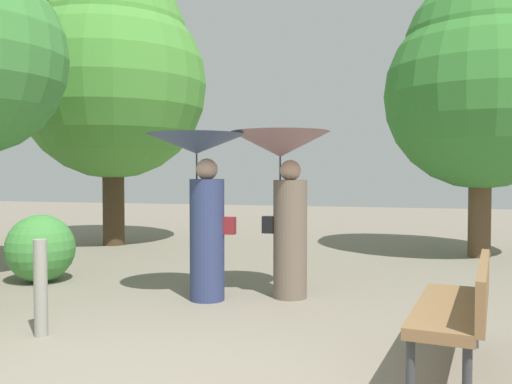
{
  "coord_description": "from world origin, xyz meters",
  "views": [
    {
      "loc": [
        1.68,
        -3.26,
        1.48
      ],
      "look_at": [
        0.0,
        3.07,
        1.24
      ],
      "focal_mm": 37.66,
      "sensor_mm": 36.0,
      "label": 1
    }
  ],
  "objects_px": {
    "person_left": "(201,185)",
    "tree_near_right": "(482,80)",
    "park_bench": "(460,304)",
    "person_right": "(284,178)",
    "path_marker_post": "(41,288)",
    "tree_near_left": "(112,71)"
  },
  "relations": [
    {
      "from": "person_left",
      "to": "path_marker_post",
      "type": "bearing_deg",
      "value": 143.51
    },
    {
      "from": "person_right",
      "to": "tree_near_left",
      "type": "height_order",
      "value": "tree_near_left"
    },
    {
      "from": "person_left",
      "to": "tree_near_left",
      "type": "distance_m",
      "value": 5.7
    },
    {
      "from": "person_left",
      "to": "path_marker_post",
      "type": "relative_size",
      "value": 2.19
    },
    {
      "from": "tree_near_left",
      "to": "path_marker_post",
      "type": "relative_size",
      "value": 6.42
    },
    {
      "from": "park_bench",
      "to": "tree_near_right",
      "type": "xyz_separation_m",
      "value": [
        0.93,
        5.87,
        2.57
      ]
    },
    {
      "from": "person_left",
      "to": "tree_near_right",
      "type": "xyz_separation_m",
      "value": [
        3.58,
        4.22,
        1.75
      ]
    },
    {
      "from": "person_left",
      "to": "path_marker_post",
      "type": "distance_m",
      "value": 2.11
    },
    {
      "from": "person_right",
      "to": "park_bench",
      "type": "bearing_deg",
      "value": -146.8
    },
    {
      "from": "person_right",
      "to": "path_marker_post",
      "type": "distance_m",
      "value": 2.89
    },
    {
      "from": "person_left",
      "to": "person_right",
      "type": "relative_size",
      "value": 0.98
    },
    {
      "from": "person_left",
      "to": "person_right",
      "type": "distance_m",
      "value": 0.97
    },
    {
      "from": "person_left",
      "to": "tree_near_left",
      "type": "height_order",
      "value": "tree_near_left"
    },
    {
      "from": "path_marker_post",
      "to": "park_bench",
      "type": "bearing_deg",
      "value": 0.17
    },
    {
      "from": "park_bench",
      "to": "tree_near_right",
      "type": "distance_m",
      "value": 6.48
    },
    {
      "from": "tree_near_right",
      "to": "person_right",
      "type": "bearing_deg",
      "value": -124.83
    },
    {
      "from": "person_right",
      "to": "path_marker_post",
      "type": "height_order",
      "value": "person_right"
    },
    {
      "from": "tree_near_left",
      "to": "path_marker_post",
      "type": "xyz_separation_m",
      "value": [
        2.5,
        -5.66,
        -3.09
      ]
    },
    {
      "from": "person_right",
      "to": "path_marker_post",
      "type": "xyz_separation_m",
      "value": [
        -1.81,
        -2.03,
        -0.98
      ]
    },
    {
      "from": "path_marker_post",
      "to": "tree_near_right",
      "type": "bearing_deg",
      "value": 52.62
    },
    {
      "from": "tree_near_right",
      "to": "path_marker_post",
      "type": "height_order",
      "value": "tree_near_right"
    },
    {
      "from": "person_right",
      "to": "tree_near_left",
      "type": "bearing_deg",
      "value": 42.22
    }
  ]
}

